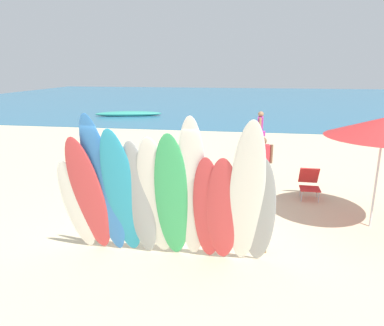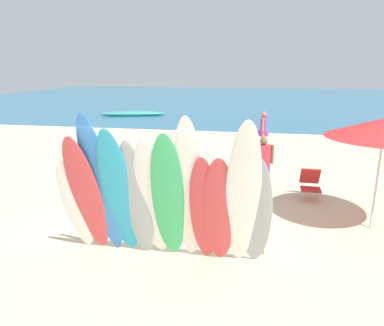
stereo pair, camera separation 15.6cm
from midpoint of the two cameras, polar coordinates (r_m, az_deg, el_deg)
name	(u,v)px [view 2 (the right image)]	position (r m, az deg, el deg)	size (l,w,h in m)	color
ground	(230,128)	(20.43, 6.26, 5.66)	(60.00, 60.00, 0.00)	beige
ocean_water	(244,99)	(38.90, 8.39, 10.11)	(60.00, 40.00, 0.02)	teal
surfboard_rack	(171,222)	(6.90, -2.69, -9.41)	(3.58, 0.07, 0.59)	brown
surfboard_white_0	(76,206)	(6.70, -17.51, -6.59)	(0.48, 0.06, 2.01)	white
surfboard_red_1	(87,197)	(6.41, -15.80, -5.29)	(0.55, 0.08, 2.49)	#D13D42
surfboard_blue_2	(101,189)	(6.22, -13.61, -4.01)	(0.51, 0.07, 2.84)	#337AD1
surfboard_teal_3	(119,196)	(6.15, -10.85, -5.15)	(0.57, 0.08, 2.64)	#289EC6
surfboard_grey_4	(137,201)	(6.12, -8.05, -6.09)	(0.49, 0.08, 2.40)	#999EA3
surfboard_white_5	(154,200)	(6.01, -5.43, -5.97)	(0.57, 0.08, 2.53)	white
surfboard_green_6	(169,200)	(5.90, -2.92, -5.99)	(0.56, 0.08, 2.61)	#38B266
surfboard_white_7	(189,194)	(5.78, 0.24, -5.02)	(0.48, 0.06, 2.88)	white
surfboard_red_8	(204,212)	(5.92, 2.76, -7.80)	(0.48, 0.06, 2.22)	#D13D42
surfboard_red_9	(219,213)	(5.88, 5.18, -7.99)	(0.54, 0.07, 2.23)	#D13D42
surfboard_white_10	(243,200)	(5.64, 8.90, -5.82)	(0.54, 0.06, 2.90)	white
surfboard_grey_11	(255,214)	(5.90, 10.88, -7.96)	(0.53, 0.06, 2.26)	#999EA3
beachgoer_near_rack	(263,161)	(9.90, 11.71, 0.38)	(0.57, 0.24, 1.52)	brown
beachgoer_midbeach	(263,128)	(14.74, 11.61, 5.44)	(0.42, 0.61, 1.62)	#9E704C
beach_chair_red	(310,183)	(9.85, 18.85, -2.98)	(0.52, 0.76, 0.79)	#B7B7BC
beach_umbrella	(384,128)	(8.13, 28.93, 4.93)	(2.29, 2.29, 2.37)	silver
distant_boat	(133,114)	(25.46, -9.25, 7.81)	(4.65, 1.90, 0.37)	teal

